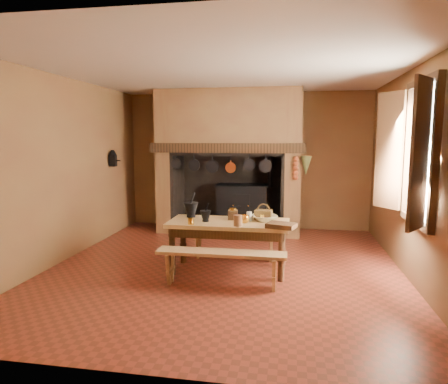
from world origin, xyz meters
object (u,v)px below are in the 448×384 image
(iron_range, at_px, (243,207))
(mixing_bowl, at_px, (265,218))
(wicker_basket, at_px, (263,214))
(work_table, at_px, (229,229))
(coffee_grinder, at_px, (233,214))
(bench_front, at_px, (221,260))

(iron_range, height_order, mixing_bowl, iron_range)
(wicker_basket, bearing_deg, work_table, -147.37)
(coffee_grinder, xyz_separation_m, mixing_bowl, (0.46, -0.04, -0.04))
(bench_front, xyz_separation_m, mixing_bowl, (0.50, 0.69, 0.42))
(work_table, height_order, coffee_grinder, coffee_grinder)
(mixing_bowl, bearing_deg, bench_front, -125.59)
(work_table, bearing_deg, wicker_basket, 25.29)
(coffee_grinder, bearing_deg, work_table, -112.57)
(coffee_grinder, distance_m, wicker_basket, 0.44)
(iron_range, relative_size, wicker_basket, 6.22)
(bench_front, relative_size, wicker_basket, 6.38)
(work_table, bearing_deg, bench_front, -90.00)
(wicker_basket, bearing_deg, coffee_grinder, -160.44)
(iron_range, bearing_deg, bench_front, -87.81)
(work_table, bearing_deg, coffee_grinder, 73.26)
(iron_range, bearing_deg, coffee_grinder, -86.28)
(work_table, xyz_separation_m, coffee_grinder, (0.04, 0.13, 0.19))
(coffee_grinder, relative_size, wicker_basket, 0.80)
(mixing_bowl, distance_m, wicker_basket, 0.14)
(mixing_bowl, bearing_deg, iron_range, 103.79)
(iron_range, bearing_deg, mixing_bowl, -76.21)
(wicker_basket, bearing_deg, iron_range, 111.22)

